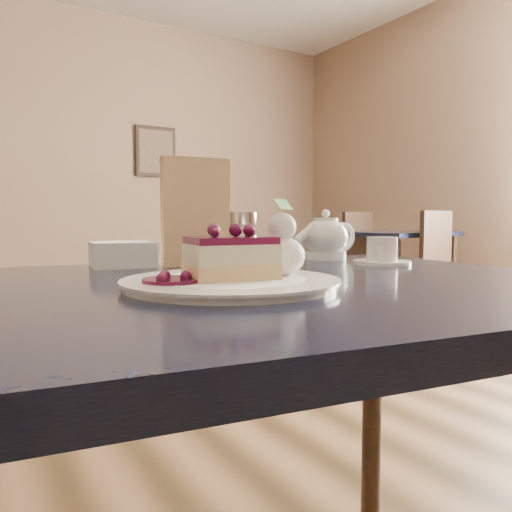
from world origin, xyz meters
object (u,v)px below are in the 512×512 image
cheesecake_slice (231,258)px  bg_table_far_right (391,307)px  main_table (220,335)px  dessert_plate (231,283)px  tea_set (336,242)px

cheesecake_slice → bg_table_far_right: 4.00m
main_table → cheesecake_slice: size_ratio=9.95×
cheesecake_slice → main_table: bearing=90.0°
dessert_plate → bg_table_far_right: size_ratio=0.17×
main_table → bg_table_far_right: 3.94m
bg_table_far_right → cheesecake_slice: bearing=-148.8°
tea_set → cheesecake_slice: bearing=-146.7°
main_table → bg_table_far_right: size_ratio=0.73×
main_table → dessert_plate: bearing=-90.0°
cheesecake_slice → tea_set: tea_set is taller
cheesecake_slice → bg_table_far_right: bearing=47.9°
tea_set → bg_table_far_right: size_ratio=0.16×
main_table → dessert_plate: 0.10m
main_table → tea_set: tea_set is taller
tea_set → bg_table_far_right: bearing=41.3°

